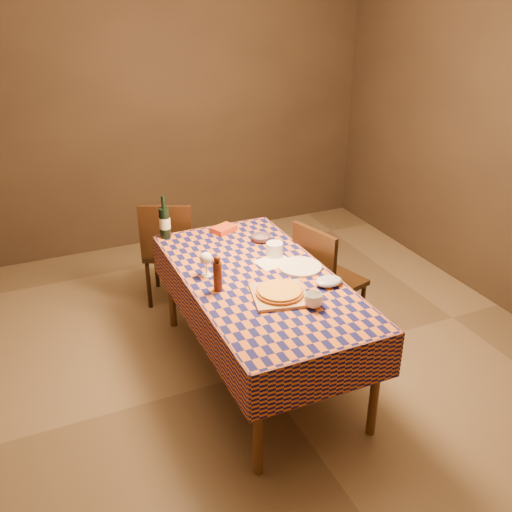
% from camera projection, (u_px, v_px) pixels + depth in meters
% --- Properties ---
extents(room, '(5.00, 5.10, 2.70)m').
position_uv_depth(room, '(259.00, 193.00, 3.47)').
color(room, brown).
rests_on(room, ground).
extents(dining_table, '(0.94, 1.84, 0.77)m').
position_uv_depth(dining_table, '(259.00, 287.00, 3.76)').
color(dining_table, brown).
rests_on(dining_table, ground).
extents(cutting_board, '(0.40, 0.40, 0.02)m').
position_uv_depth(cutting_board, '(280.00, 295.00, 3.49)').
color(cutting_board, tan).
rests_on(cutting_board, dining_table).
extents(pizza, '(0.34, 0.34, 0.03)m').
position_uv_depth(pizza, '(280.00, 292.00, 3.48)').
color(pizza, brown).
rests_on(pizza, cutting_board).
extents(pepper_mill, '(0.07, 0.07, 0.24)m').
position_uv_depth(pepper_mill, '(218.00, 274.00, 3.52)').
color(pepper_mill, '#481F11').
rests_on(pepper_mill, dining_table).
extents(bowl, '(0.19, 0.19, 0.05)m').
position_uv_depth(bowl, '(261.00, 238.00, 4.22)').
color(bowl, '#674C56').
rests_on(bowl, dining_table).
extents(wine_glass, '(0.08, 0.08, 0.17)m').
position_uv_depth(wine_glass, '(206.00, 259.00, 3.69)').
color(wine_glass, white).
rests_on(wine_glass, dining_table).
extents(wine_bottle, '(0.09, 0.09, 0.33)m').
position_uv_depth(wine_bottle, '(165.00, 222.00, 4.23)').
color(wine_bottle, black).
rests_on(wine_bottle, dining_table).
extents(deli_tub, '(0.13, 0.13, 0.10)m').
position_uv_depth(deli_tub, '(274.00, 249.00, 3.99)').
color(deli_tub, silver).
rests_on(deli_tub, dining_table).
extents(takeout_container, '(0.21, 0.18, 0.04)m').
position_uv_depth(takeout_container, '(224.00, 229.00, 4.37)').
color(takeout_container, '#B93A18').
rests_on(takeout_container, dining_table).
extents(white_plate, '(0.30, 0.30, 0.02)m').
position_uv_depth(white_plate, '(300.00, 267.00, 3.84)').
color(white_plate, silver).
rests_on(white_plate, dining_table).
extents(tumbler, '(0.11, 0.11, 0.09)m').
position_uv_depth(tumbler, '(314.00, 300.00, 3.37)').
color(tumbler, silver).
rests_on(tumbler, dining_table).
extents(flour_patch, '(0.26, 0.22, 0.00)m').
position_uv_depth(flour_patch, '(274.00, 262.00, 3.92)').
color(flour_patch, silver).
rests_on(flour_patch, dining_table).
extents(flour_bag, '(0.19, 0.15, 0.05)m').
position_uv_depth(flour_bag, '(329.00, 281.00, 3.62)').
color(flour_bag, '#ACB8DC').
rests_on(flour_bag, dining_table).
extents(chair_far, '(0.56, 0.56, 0.93)m').
position_uv_depth(chair_far, '(170.00, 247.00, 4.71)').
color(chair_far, black).
rests_on(chair_far, ground).
extents(chair_right, '(0.53, 0.52, 0.93)m').
position_uv_depth(chair_right, '(323.00, 276.00, 4.26)').
color(chair_right, black).
rests_on(chair_right, ground).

